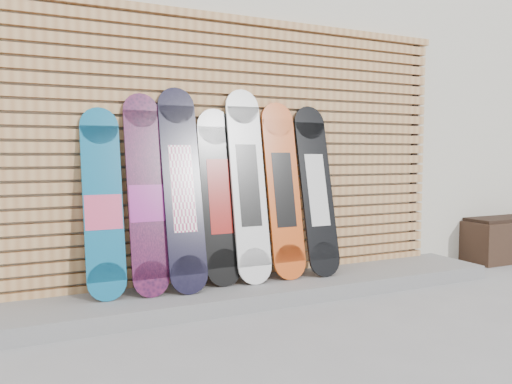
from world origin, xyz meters
The scene contains 12 objects.
ground centered at (0.00, 0.00, 0.00)m, with size 80.00×80.00×0.00m, color gray.
building centered at (0.50, 3.50, 1.80)m, with size 12.00×5.00×3.60m, color beige.
concrete_step centered at (-0.15, 0.68, 0.06)m, with size 4.60×0.70×0.12m, color slate.
slat_wall centered at (-0.15, 0.97, 1.21)m, with size 4.26×0.08×2.29m.
planter_box centered at (3.07, 0.83, 0.23)m, with size 1.05×0.44×0.47m.
snowboard_0 centered at (-1.20, 0.79, 0.80)m, with size 0.28×0.30×1.38m.
snowboard_1 centered at (-0.89, 0.77, 0.86)m, with size 0.27×0.34×1.50m.
snowboard_2 centered at (-0.62, 0.76, 0.90)m, with size 0.29×0.38×1.56m.
snowboard_3 centered at (-0.30, 0.80, 0.82)m, with size 0.30×0.28×1.41m.
snowboard_4 centered at (-0.06, 0.78, 0.90)m, with size 0.29×0.33×1.57m.
snowboard_5 centered at (0.27, 0.79, 0.86)m, with size 0.30×0.32×1.48m.
snowboard_6 centered at (0.58, 0.77, 0.85)m, with size 0.30×0.36×1.46m.
Camera 1 is at (-1.71, -2.90, 1.15)m, focal length 35.00 mm.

